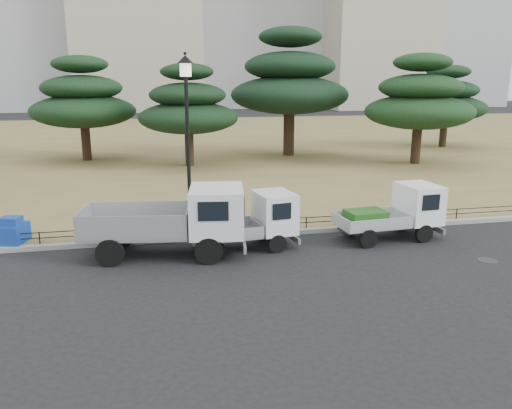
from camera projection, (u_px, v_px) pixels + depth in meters
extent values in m
plane|color=black|center=(269.00, 262.00, 14.96)|extent=(220.00, 220.00, 0.00)
cube|color=olive|center=(190.00, 142.00, 44.02)|extent=(120.00, 56.00, 0.15)
cube|color=gray|center=(253.00, 234.00, 17.41)|extent=(120.00, 0.25, 0.16)
cylinder|color=black|center=(209.00, 251.00, 14.69)|extent=(0.85, 0.28, 0.83)
cylinder|color=black|center=(210.00, 233.00, 16.45)|extent=(0.85, 0.28, 0.83)
cylinder|color=black|center=(110.00, 253.00, 14.52)|extent=(0.85, 0.28, 0.83)
cylinder|color=black|center=(122.00, 234.00, 16.28)|extent=(0.85, 0.28, 0.83)
cube|color=#2D2D30|center=(164.00, 236.00, 15.43)|extent=(4.73, 1.64, 0.15)
cube|color=gray|center=(136.00, 221.00, 15.27)|extent=(3.45, 2.26, 0.81)
cube|color=silver|center=(217.00, 210.00, 15.34)|extent=(1.88, 2.18, 1.42)
cylinder|color=black|center=(277.00, 244.00, 15.72)|extent=(0.62, 0.24, 0.60)
cylinder|color=black|center=(263.00, 232.00, 16.93)|extent=(0.62, 0.24, 0.60)
cylinder|color=black|center=(216.00, 251.00, 15.07)|extent=(0.62, 0.24, 0.60)
cylinder|color=black|center=(205.00, 238.00, 16.28)|extent=(0.62, 0.24, 0.60)
cube|color=#2D2D30|center=(241.00, 236.00, 15.98)|extent=(3.30, 1.18, 0.14)
cube|color=#A3A7AA|center=(224.00, 230.00, 15.72)|extent=(2.40, 1.66, 0.40)
cube|color=silver|center=(275.00, 212.00, 16.18)|extent=(1.32, 1.62, 1.29)
cube|color=#1B601C|center=(217.00, 228.00, 15.63)|extent=(1.34, 1.05, 0.44)
cylinder|color=black|center=(424.00, 233.00, 16.74)|extent=(0.63, 0.21, 0.62)
cylinder|color=black|center=(401.00, 223.00, 18.02)|extent=(0.63, 0.21, 0.62)
cylinder|color=black|center=(368.00, 239.00, 16.18)|extent=(0.63, 0.21, 0.62)
cylinder|color=black|center=(349.00, 227.00, 17.45)|extent=(0.63, 0.21, 0.62)
cube|color=#2D2D30|center=(387.00, 226.00, 17.07)|extent=(3.39, 1.03, 0.14)
cube|color=silver|center=(371.00, 220.00, 16.84)|extent=(2.41, 1.59, 0.41)
cube|color=white|center=(418.00, 203.00, 17.21)|extent=(1.28, 1.62, 1.31)
cube|color=#215819|center=(365.00, 217.00, 16.75)|extent=(1.34, 1.02, 0.46)
cylinder|color=black|center=(191.00, 231.00, 17.24)|extent=(0.45, 0.45, 0.16)
cylinder|color=black|center=(188.00, 156.00, 16.61)|extent=(0.12, 0.12, 5.11)
cylinder|color=white|center=(186.00, 70.00, 15.94)|extent=(0.41, 0.41, 0.41)
cone|color=black|center=(185.00, 59.00, 15.86)|extent=(0.53, 0.53, 0.26)
cylinder|color=black|center=(252.00, 226.00, 17.49)|extent=(38.00, 0.03, 0.03)
cylinder|color=black|center=(252.00, 221.00, 17.44)|extent=(38.00, 0.03, 0.03)
cylinder|color=black|center=(252.00, 226.00, 17.49)|extent=(0.04, 0.04, 0.40)
cube|color=#153CA4|center=(4.00, 233.00, 16.26)|extent=(1.51, 1.25, 0.61)
cube|color=#153CA4|center=(10.00, 221.00, 16.08)|extent=(0.72, 0.66, 0.26)
cylinder|color=#2D2D30|center=(487.00, 260.00, 15.10)|extent=(0.60, 0.60, 0.01)
cylinder|color=black|center=(86.00, 140.00, 32.98)|extent=(0.59, 0.59, 2.63)
ellipsoid|color=black|center=(84.00, 111.00, 32.52)|extent=(6.75, 6.75, 2.16)
ellipsoid|color=black|center=(82.00, 88.00, 32.16)|extent=(5.15, 5.15, 1.65)
ellipsoid|color=black|center=(80.00, 64.00, 31.81)|extent=(3.56, 3.56, 1.14)
cylinder|color=black|center=(189.00, 146.00, 30.82)|extent=(0.54, 0.54, 2.41)
ellipsoid|color=black|center=(188.00, 118.00, 30.40)|extent=(6.08, 6.08, 1.95)
ellipsoid|color=black|center=(188.00, 95.00, 30.07)|extent=(4.65, 4.65, 1.49)
ellipsoid|color=black|center=(187.00, 72.00, 29.75)|extent=(3.21, 3.21, 1.03)
cylinder|color=black|center=(289.00, 131.00, 35.24)|extent=(0.77, 0.77, 3.42)
ellipsoid|color=black|center=(289.00, 95.00, 34.64)|extent=(8.23, 8.23, 2.63)
ellipsoid|color=black|center=(290.00, 66.00, 34.18)|extent=(6.28, 6.28, 2.01)
ellipsoid|color=black|center=(290.00, 37.00, 33.72)|extent=(4.34, 4.34, 1.39)
cylinder|color=black|center=(416.00, 143.00, 31.64)|extent=(0.60, 0.60, 2.66)
ellipsoid|color=#163318|center=(419.00, 112.00, 31.18)|extent=(6.75, 6.75, 2.16)
ellipsoid|color=#163318|center=(421.00, 87.00, 30.82)|extent=(5.15, 5.15, 1.65)
ellipsoid|color=#163318|center=(423.00, 62.00, 30.46)|extent=(3.56, 3.56, 1.14)
cylinder|color=black|center=(443.00, 131.00, 39.83)|extent=(0.56, 0.56, 2.48)
ellipsoid|color=black|center=(445.00, 108.00, 39.39)|extent=(6.33, 6.33, 2.03)
ellipsoid|color=black|center=(447.00, 90.00, 39.06)|extent=(4.84, 4.84, 1.55)
ellipsoid|color=black|center=(449.00, 72.00, 38.72)|extent=(3.34, 3.34, 1.07)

